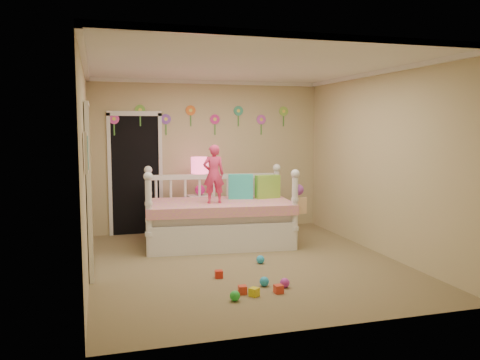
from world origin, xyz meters
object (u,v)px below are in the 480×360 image
object	(u,v)px
table_lamp	(200,170)
daybed	(219,206)
child	(214,174)
nightstand	(200,215)

from	to	relation	value
table_lamp	daybed	bearing A→B (deg)	-78.81
child	nightstand	size ratio (longest dim) A/B	1.28
table_lamp	child	bearing A→B (deg)	-87.77
nightstand	table_lamp	bearing A→B (deg)	177.27
child	table_lamp	world-z (taller)	child
daybed	nightstand	world-z (taller)	daybed
nightstand	table_lamp	size ratio (longest dim) A/B	1.08
daybed	child	distance (m)	0.54
daybed	table_lamp	distance (m)	0.89
nightstand	daybed	bearing A→B (deg)	-81.54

